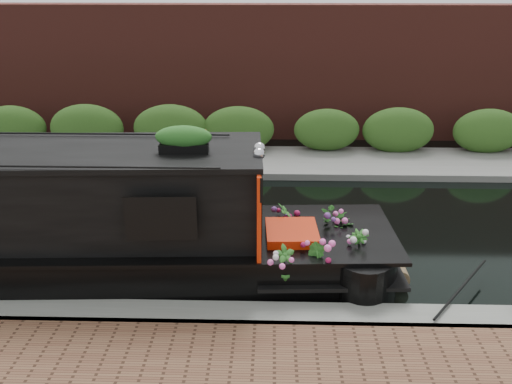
{
  "coord_description": "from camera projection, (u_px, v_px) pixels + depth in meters",
  "views": [
    {
      "loc": [
        0.77,
        -10.45,
        4.96
      ],
      "look_at": [
        0.49,
        -0.6,
        1.09
      ],
      "focal_mm": 40.0,
      "sensor_mm": 36.0,
      "label": 1
    }
  ],
  "objects": [
    {
      "name": "far_hedge",
      "position": [
        245.0,
        155.0,
        16.3
      ],
      "size": [
        40.0,
        1.1,
        2.8
      ],
      "primitive_type": "cube",
      "color": "#2F571D",
      "rests_on": "ground"
    },
    {
      "name": "ground",
      "position": [
        233.0,
        231.0,
        11.56
      ],
      "size": [
        80.0,
        80.0,
        0.0
      ],
      "primitive_type": "plane",
      "color": "black",
      "rests_on": "ground"
    },
    {
      "name": "near_bank_coping",
      "position": [
        218.0,
        326.0,
        8.49
      ],
      "size": [
        40.0,
        0.6,
        0.5
      ],
      "primitive_type": "cube",
      "color": "slate",
      "rests_on": "ground"
    },
    {
      "name": "far_brick_wall",
      "position": [
        248.0,
        135.0,
        18.26
      ],
      "size": [
        40.0,
        1.0,
        8.0
      ],
      "primitive_type": "cube",
      "color": "#56241D",
      "rests_on": "ground"
    },
    {
      "name": "far_bank_path",
      "position": [
        243.0,
        165.0,
        15.47
      ],
      "size": [
        40.0,
        2.4,
        0.34
      ],
      "primitive_type": "cube",
      "color": "slate",
      "rests_on": "ground"
    },
    {
      "name": "rope_fender",
      "position": [
        398.0,
        275.0,
        9.57
      ],
      "size": [
        0.32,
        0.37,
        0.32
      ],
      "primitive_type": "cylinder",
      "rotation": [
        1.57,
        0.0,
        0.0
      ],
      "color": "brown",
      "rests_on": "ground"
    }
  ]
}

